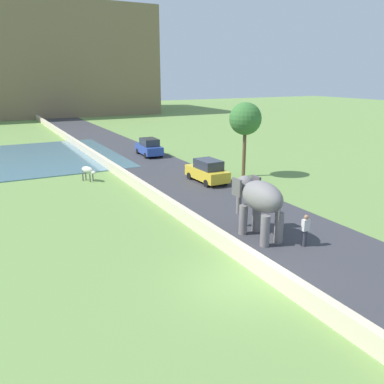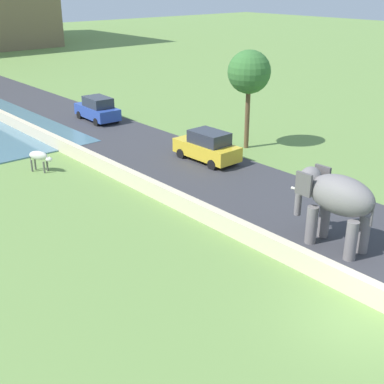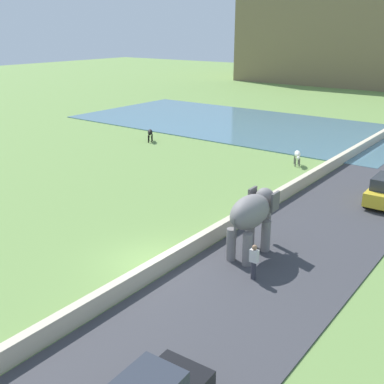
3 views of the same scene
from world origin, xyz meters
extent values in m
plane|color=#6B8E47|center=(0.00, 0.00, 0.00)|extent=(220.00, 220.00, 0.00)
cube|color=#38383D|center=(5.00, 20.00, 0.03)|extent=(7.00, 120.00, 0.06)
cube|color=beige|center=(1.20, 18.00, 0.39)|extent=(0.40, 110.00, 0.78)
ellipsoid|color=slate|center=(3.42, 3.21, 2.24)|extent=(1.45, 2.73, 1.50)
cylinder|color=slate|center=(2.99, 4.08, 0.80)|extent=(0.44, 0.44, 1.60)
cylinder|color=slate|center=(3.83, 4.10, 0.80)|extent=(0.44, 0.44, 1.60)
cylinder|color=slate|center=(3.02, 2.33, 0.80)|extent=(0.44, 0.44, 1.60)
cylinder|color=slate|center=(3.86, 2.34, 0.80)|extent=(0.44, 0.44, 1.60)
ellipsoid|color=slate|center=(3.40, 4.63, 2.42)|extent=(1.02, 0.92, 1.10)
cube|color=#575454|center=(2.80, 4.48, 2.46)|extent=(0.13, 0.70, 0.90)
cube|color=#575454|center=(4.00, 4.51, 2.46)|extent=(0.13, 0.70, 0.90)
cylinder|color=slate|center=(3.39, 5.10, 1.54)|extent=(0.28, 0.28, 1.50)
cone|color=silver|center=(3.17, 5.03, 1.99)|extent=(0.13, 0.56, 0.17)
cone|color=silver|center=(3.61, 5.04, 1.99)|extent=(0.13, 0.56, 0.17)
cylinder|color=#575454|center=(3.45, 1.89, 1.89)|extent=(0.08, 0.08, 0.90)
cube|color=gold|center=(6.58, 14.10, 0.70)|extent=(1.77, 4.03, 0.80)
cube|color=#2D333D|center=(6.58, 13.90, 1.45)|extent=(1.48, 2.23, 0.70)
cylinder|color=black|center=(5.74, 15.39, 0.30)|extent=(0.19, 0.60, 0.60)
cylinder|color=black|center=(7.36, 15.42, 0.30)|extent=(0.19, 0.60, 0.60)
cylinder|color=black|center=(5.79, 12.79, 0.30)|extent=(0.19, 0.60, 0.60)
cylinder|color=black|center=(7.41, 12.82, 0.30)|extent=(0.19, 0.60, 0.60)
cube|color=#2D4CA8|center=(6.58, 25.96, 0.70)|extent=(1.89, 4.08, 0.80)
cube|color=#2D333D|center=(6.57, 25.76, 1.45)|extent=(1.55, 2.27, 0.70)
cylinder|color=black|center=(5.83, 27.30, 0.30)|extent=(0.21, 0.61, 0.60)
cylinder|color=black|center=(7.44, 27.22, 0.30)|extent=(0.21, 0.61, 0.60)
cylinder|color=black|center=(5.71, 24.70, 0.30)|extent=(0.21, 0.61, 0.60)
cylinder|color=black|center=(7.32, 24.63, 0.30)|extent=(0.21, 0.61, 0.60)
ellipsoid|color=silver|center=(-1.39, 18.76, 0.90)|extent=(0.94, 1.17, 0.50)
cylinder|color=#595753|center=(-1.06, 18.51, 0.33)|extent=(0.10, 0.10, 0.65)
cylinder|color=#595753|center=(-1.33, 18.35, 0.33)|extent=(0.10, 0.10, 0.65)
cylinder|color=#595753|center=(-1.45, 19.17, 0.33)|extent=(0.10, 0.10, 0.65)
cylinder|color=#595753|center=(-1.72, 19.02, 0.33)|extent=(0.10, 0.10, 0.65)
ellipsoid|color=silver|center=(-1.07, 18.22, 0.75)|extent=(0.41, 0.47, 0.26)
cone|color=beige|center=(-0.99, 18.26, 0.92)|extent=(0.04, 0.04, 0.12)
cone|color=beige|center=(-1.15, 18.17, 0.92)|extent=(0.04, 0.04, 0.12)
cylinder|color=#595753|center=(-1.66, 19.23, 0.70)|extent=(0.04, 0.04, 0.45)
cylinder|color=brown|center=(10.17, 14.43, 1.87)|extent=(0.28, 0.28, 3.74)
sphere|color=#387033|center=(10.17, 14.43, 4.63)|extent=(2.54, 2.54, 2.54)
camera|label=1|loc=(-8.27, -11.78, 7.92)|focal=37.68mm
camera|label=2|loc=(-12.32, -6.58, 9.71)|focal=48.39mm
camera|label=3|loc=(13.19, -14.15, 10.14)|focal=43.98mm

